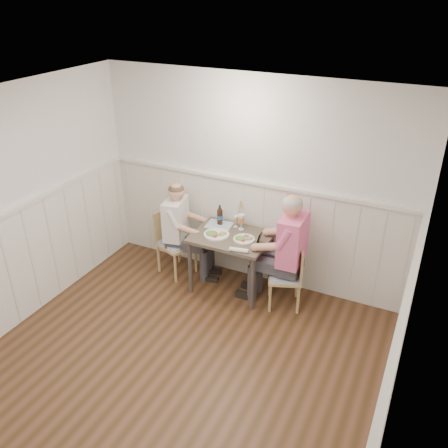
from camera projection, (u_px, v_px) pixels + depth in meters
name	position (u px, v px, depth m)	size (l,w,h in m)	color
ground_plane	(159.00, 390.00, 4.53)	(4.50, 4.50, 0.00)	#422A16
room_shell	(147.00, 253.00, 3.83)	(4.04, 4.54, 2.60)	white
wainscot	(192.00, 293.00, 4.76)	(4.00, 4.49, 1.34)	silver
dining_table	(231.00, 243.00, 5.74)	(0.92, 0.70, 0.75)	#4F4538
chair_right	(289.00, 274.00, 5.52)	(0.49, 0.49, 0.81)	#A38A53
chair_left	(174.00, 239.00, 6.18)	(0.52, 0.52, 0.87)	#A38A53
man_in_pink	(287.00, 260.00, 5.48)	(0.67, 0.47, 1.44)	#3F3F47
diner_cream	(179.00, 236.00, 6.10)	(0.66, 0.47, 1.30)	#3F3F47
plate_man	(243.00, 238.00, 5.59)	(0.26, 0.26, 0.07)	white
plate_diner	(215.00, 234.00, 5.69)	(0.31, 0.31, 0.08)	white
beer_glass_a	(241.00, 219.00, 5.77)	(0.08, 0.08, 0.20)	silver
beer_glass_b	(236.00, 219.00, 5.85)	(0.06, 0.06, 0.15)	silver
beer_bottle	(220.00, 216.00, 5.91)	(0.07, 0.07, 0.26)	black
rolled_napkin	(239.00, 250.00, 5.34)	(0.22, 0.09, 0.05)	white
grass_vase	(239.00, 213.00, 5.89)	(0.04, 0.04, 0.35)	silver
gingham_mat	(219.00, 225.00, 5.93)	(0.34, 0.29, 0.01)	#6485C3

